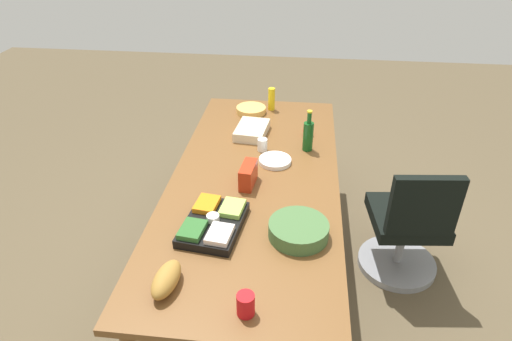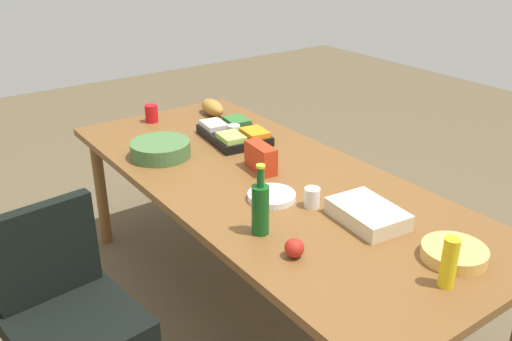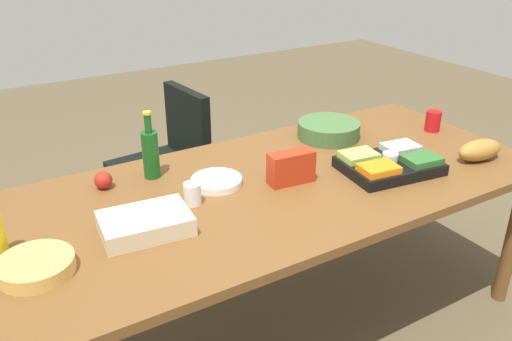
# 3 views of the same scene
# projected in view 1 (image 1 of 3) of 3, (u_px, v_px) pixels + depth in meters

# --- Properties ---
(ground_plane) EXTENTS (10.00, 10.00, 0.00)m
(ground_plane) POSITION_uv_depth(u_px,v_px,m) (255.00, 266.00, 3.26)
(ground_plane) COLOR brown
(conference_table) EXTENTS (2.50, 1.08, 0.78)m
(conference_table) POSITION_uv_depth(u_px,v_px,m) (255.00, 186.00, 2.88)
(conference_table) COLOR brown
(conference_table) RESTS_ON ground
(office_chair) EXTENTS (0.56, 0.56, 0.92)m
(office_chair) POSITION_uv_depth(u_px,v_px,m) (407.00, 231.00, 3.03)
(office_chair) COLOR gray
(office_chair) RESTS_ON ground
(sheet_cake) EXTENTS (0.34, 0.25, 0.07)m
(sheet_cake) POSITION_uv_depth(u_px,v_px,m) (252.00, 130.00, 3.33)
(sheet_cake) COLOR beige
(sheet_cake) RESTS_ON conference_table
(chip_bowl) EXTENTS (0.29, 0.29, 0.05)m
(chip_bowl) POSITION_uv_depth(u_px,v_px,m) (251.00, 110.00, 3.67)
(chip_bowl) COLOR #E3B056
(chip_bowl) RESTS_ON conference_table
(chip_bag_red) EXTENTS (0.21, 0.10, 0.14)m
(chip_bag_red) POSITION_uv_depth(u_px,v_px,m) (248.00, 175.00, 2.74)
(chip_bag_red) COLOR #B82E15
(chip_bag_red) RESTS_ON conference_table
(apple_red) EXTENTS (0.09, 0.09, 0.08)m
(apple_red) POSITION_uv_depth(u_px,v_px,m) (308.00, 131.00, 3.32)
(apple_red) COLOR #AF2219
(apple_red) RESTS_ON conference_table
(red_solo_cup) EXTENTS (0.08, 0.08, 0.11)m
(red_solo_cup) POSITION_uv_depth(u_px,v_px,m) (246.00, 304.00, 1.89)
(red_solo_cup) COLOR red
(red_solo_cup) RESTS_ON conference_table
(paper_plate_stack) EXTENTS (0.23, 0.23, 0.03)m
(paper_plate_stack) POSITION_uv_depth(u_px,v_px,m) (275.00, 161.00, 2.99)
(paper_plate_stack) COLOR white
(paper_plate_stack) RESTS_ON conference_table
(mustard_bottle) EXTENTS (0.07, 0.07, 0.19)m
(mustard_bottle) POSITION_uv_depth(u_px,v_px,m) (272.00, 99.00, 3.69)
(mustard_bottle) COLOR yellow
(mustard_bottle) RESTS_ON conference_table
(salad_bowl) EXTENTS (0.35, 0.35, 0.08)m
(salad_bowl) POSITION_uv_depth(u_px,v_px,m) (298.00, 230.00, 2.33)
(salad_bowl) COLOR #446A39
(salad_bowl) RESTS_ON conference_table
(veggie_tray) EXTENTS (0.45, 0.35, 0.09)m
(veggie_tray) POSITION_uv_depth(u_px,v_px,m) (213.00, 223.00, 2.39)
(veggie_tray) COLOR black
(veggie_tray) RESTS_ON conference_table
(bread_loaf) EXTENTS (0.25, 0.14, 0.10)m
(bread_loaf) POSITION_uv_depth(u_px,v_px,m) (166.00, 279.00, 2.02)
(bread_loaf) COLOR #A47531
(bread_loaf) RESTS_ON conference_table
(wine_bottle) EXTENTS (0.09, 0.09, 0.30)m
(wine_bottle) POSITION_uv_depth(u_px,v_px,m) (308.00, 135.00, 3.09)
(wine_bottle) COLOR #14501B
(wine_bottle) RESTS_ON conference_table
(paper_cup) EXTENTS (0.08, 0.08, 0.09)m
(paper_cup) POSITION_uv_depth(u_px,v_px,m) (262.00, 145.00, 3.12)
(paper_cup) COLOR white
(paper_cup) RESTS_ON conference_table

